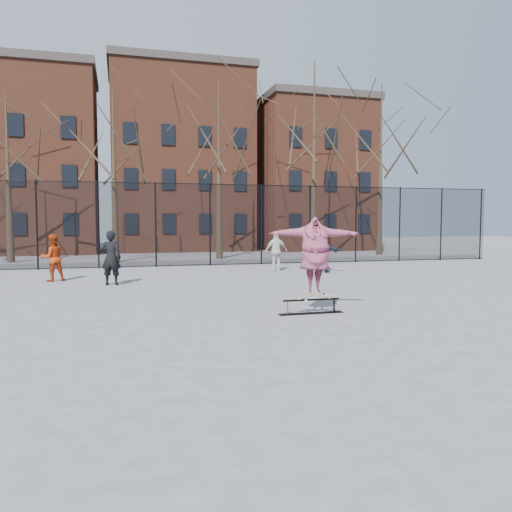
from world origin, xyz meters
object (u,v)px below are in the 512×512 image
object	(u,v)px
bystander_black	(111,258)
bystander_red	(53,258)
skate_rail	(311,308)
skater	(315,257)
bystander_white	(276,251)
skateboard	(315,297)
bystander_navy	(322,252)

from	to	relation	value
bystander_black	bystander_red	xyz separation A→B (m)	(-2.05, 1.68, -0.08)
skate_rail	skater	xyz separation A→B (m)	(0.09, 0.00, 1.19)
bystander_red	bystander_white	size ratio (longest dim) A/B	0.98
skater	skateboard	bearing A→B (deg)	-78.09
skater	skate_rail	bearing A→B (deg)	-168.09
skater	bystander_black	size ratio (longest dim) A/B	1.17
skate_rail	skater	world-z (taller)	skater
bystander_black	bystander_white	size ratio (longest dim) A/B	1.07
bystander_black	bystander_red	bearing A→B (deg)	-21.49
bystander_red	skateboard	bearing A→B (deg)	107.33
skate_rail	bystander_navy	world-z (taller)	bystander_navy
skate_rail	skateboard	distance (m)	0.27
skateboard	bystander_white	bearing A→B (deg)	77.45
skater	bystander_navy	xyz separation A→B (m)	(3.87, 8.68, -0.45)
bystander_red	bystander_navy	world-z (taller)	bystander_navy
bystander_white	bystander_black	bearing A→B (deg)	16.91
bystander_white	bystander_navy	xyz separation A→B (m)	(1.70, -1.09, 0.00)
skater	bystander_navy	size ratio (longest dim) A/B	1.25
skateboard	bystander_red	distance (m)	10.77
skateboard	skater	bearing A→B (deg)	90.00
skateboard	bystander_white	distance (m)	10.02
skate_rail	bystander_navy	size ratio (longest dim) A/B	0.91
bystander_navy	bystander_red	bearing A→B (deg)	33.97
bystander_black	skate_rail	bearing A→B (deg)	142.23
bystander_black	bystander_white	xyz separation A→B (m)	(6.86, 3.06, -0.06)
bystander_black	bystander_red	distance (m)	2.65
skater	bystander_white	distance (m)	10.02
skateboard	bystander_white	size ratio (longest dim) A/B	0.46
skate_rail	skater	bearing A→B (deg)	0.00
bystander_black	bystander_navy	bearing A→B (deg)	-149.22
bystander_white	skate_rail	bearing A→B (deg)	69.85
skate_rail	bystander_white	bearing A→B (deg)	76.95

